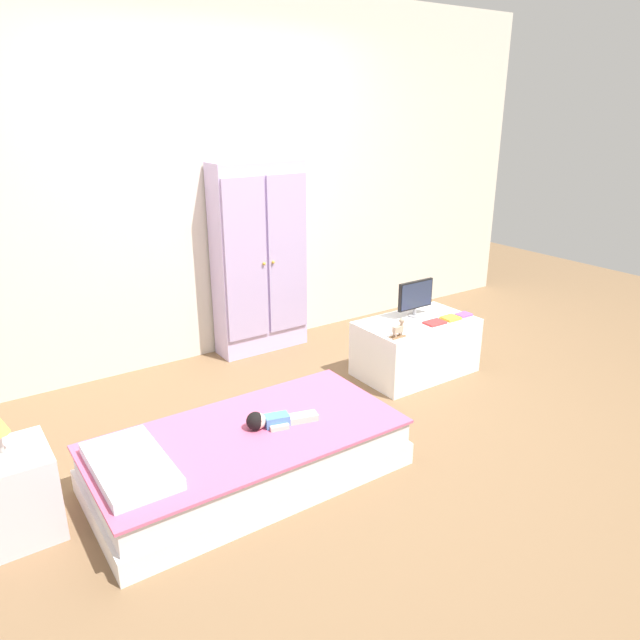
% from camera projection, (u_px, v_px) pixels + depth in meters
% --- Properties ---
extents(ground_plane, '(10.00, 10.00, 0.02)m').
position_uv_depth(ground_plane, '(331.00, 433.00, 3.63)').
color(ground_plane, brown).
extents(back_wall, '(6.40, 0.05, 2.70)m').
position_uv_depth(back_wall, '(209.00, 181.00, 4.39)').
color(back_wall, silver).
rests_on(back_wall, ground_plane).
extents(bed, '(1.62, 0.81, 0.27)m').
position_uv_depth(bed, '(248.00, 455.00, 3.14)').
color(bed, white).
rests_on(bed, ground_plane).
extents(pillow, '(0.32, 0.58, 0.06)m').
position_uv_depth(pillow, '(130.00, 466.00, 2.76)').
color(pillow, silver).
rests_on(pillow, bed).
extents(doll, '(0.39, 0.17, 0.10)m').
position_uv_depth(doll, '(269.00, 420.00, 3.14)').
color(doll, '#4C84C6').
rests_on(doll, bed).
extents(nightstand, '(0.37, 0.37, 0.42)m').
position_uv_depth(nightstand, '(11.00, 495.00, 2.70)').
color(nightstand, silver).
rests_on(nightstand, ground_plane).
extents(wardrobe, '(0.73, 0.28, 1.49)m').
position_uv_depth(wardrobe, '(260.00, 259.00, 4.62)').
color(wardrobe, silver).
rests_on(wardrobe, ground_plane).
extents(tv_stand, '(0.84, 0.51, 0.41)m').
position_uv_depth(tv_stand, '(415.00, 347.00, 4.36)').
color(tv_stand, white).
rests_on(tv_stand, ground_plane).
extents(tv_monitor, '(0.31, 0.10, 0.27)m').
position_uv_depth(tv_monitor, '(416.00, 296.00, 4.33)').
color(tv_monitor, '#99999E').
rests_on(tv_monitor, tv_stand).
extents(rocking_horse_toy, '(0.11, 0.04, 0.13)m').
position_uv_depth(rocking_horse_toy, '(399.00, 328.00, 3.96)').
color(rocking_horse_toy, '#8E6642').
rests_on(rocking_horse_toy, tv_stand).
extents(book_red, '(0.15, 0.11, 0.01)m').
position_uv_depth(book_red, '(435.00, 323.00, 4.23)').
color(book_red, '#CC3838').
rests_on(book_red, tv_stand).
extents(book_yellow, '(0.12, 0.11, 0.02)m').
position_uv_depth(book_yellow, '(451.00, 318.00, 4.31)').
color(book_yellow, gold).
rests_on(book_yellow, tv_stand).
extents(book_purple, '(0.11, 0.08, 0.02)m').
position_uv_depth(book_purple, '(463.00, 315.00, 4.39)').
color(book_purple, '#8E51B2').
rests_on(book_purple, tv_stand).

